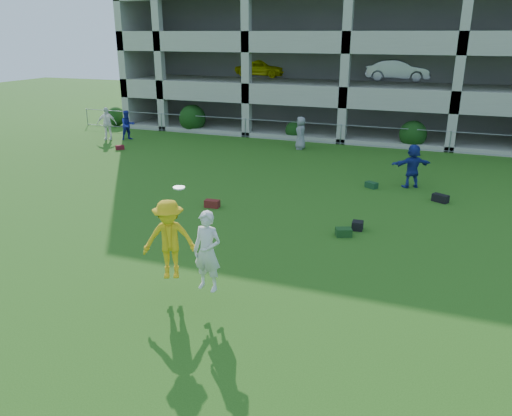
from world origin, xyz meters
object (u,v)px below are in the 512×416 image
at_px(bystander_b, 107,124).
at_px(parking_garage, 370,36).
at_px(frisbee_contest, 178,242).
at_px(bystander_d, 413,166).
at_px(crate_d, 357,226).
at_px(bystander_c, 301,133).
at_px(bystander_a, 128,125).

bearing_deg(bystander_b, parking_garage, 17.43).
relative_size(frisbee_contest, parking_garage, 0.08).
bearing_deg(bystander_d, frisbee_contest, 38.66).
xyz_separation_m(bystander_b, crate_d, (16.90, -9.54, -0.83)).
bearing_deg(bystander_d, parking_garage, -104.02).
bearing_deg(frisbee_contest, bystander_d, 68.40).
distance_m(bystander_d, parking_garage, 17.54).
distance_m(bystander_b, frisbee_contest, 20.62).
distance_m(bystander_d, crate_d, 5.88).
relative_size(bystander_c, frisbee_contest, 0.74).
distance_m(bystander_a, parking_garage, 17.94).
bearing_deg(crate_d, bystander_a, 147.61).
bearing_deg(bystander_b, bystander_a, -5.00).
distance_m(frisbee_contest, parking_garage, 28.21).
bearing_deg(bystander_b, crate_d, -54.08).
bearing_deg(bystander_a, frisbee_contest, -107.49).
xyz_separation_m(bystander_d, parking_garage, (-4.55, 16.16, 5.09)).
height_order(bystander_c, crate_d, bystander_c).
relative_size(bystander_a, bystander_c, 0.98).
xyz_separation_m(bystander_c, crate_d, (5.13, -11.15, -0.76)).
height_order(bystander_a, frisbee_contest, frisbee_contest).
bearing_deg(parking_garage, crate_d, -81.47).
height_order(bystander_a, crate_d, bystander_a).
distance_m(bystander_b, parking_garage, 19.04).
relative_size(bystander_d, parking_garage, 0.06).
height_order(bystander_a, bystander_d, bystander_d).
height_order(bystander_b, crate_d, bystander_b).
bearing_deg(bystander_b, bystander_d, -36.61).
xyz_separation_m(bystander_b, frisbee_contest, (13.56, -15.53, 0.48)).
bearing_deg(bystander_d, bystander_b, -41.71).
relative_size(bystander_a, bystander_d, 0.96).
xyz_separation_m(crate_d, parking_garage, (-3.27, 21.84, 5.86)).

